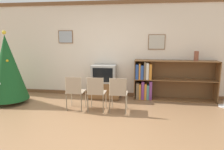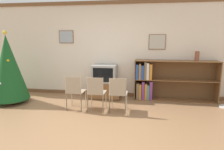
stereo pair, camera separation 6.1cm
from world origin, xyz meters
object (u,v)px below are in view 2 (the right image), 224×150
object	(u,v)px
television	(105,73)
vase	(197,56)
tv_console	(105,90)
folding_chair_center	(96,92)
bookshelf	(159,81)
folding_chair_right	(118,92)
folding_chair_left	(75,91)
christmas_tree	(8,68)

from	to	relation	value
television	vase	distance (m)	2.48
tv_console	folding_chair_center	bearing A→B (deg)	-90.00
tv_console	bookshelf	distance (m)	1.54
television	folding_chair_right	world-z (taller)	television
folding_chair_center	bookshelf	size ratio (longest dim) A/B	0.38
television	tv_console	bearing A→B (deg)	90.00
television	folding_chair_right	distance (m)	1.19
tv_console	folding_chair_left	world-z (taller)	folding_chair_left
folding_chair_left	folding_chair_right	bearing A→B (deg)	0.00
christmas_tree	vase	xyz separation A→B (m)	(4.81, 0.82, 0.30)
christmas_tree	folding_chair_center	size ratio (longest dim) A/B	2.28
folding_chair_center	tv_console	bearing A→B (deg)	90.00
television	folding_chair_center	xyz separation A→B (m)	(-0.00, -1.04, -0.24)
television	folding_chair_left	distance (m)	1.19
folding_chair_left	folding_chair_center	bearing A→B (deg)	0.00
folding_chair_right	vase	world-z (taller)	vase
tv_console	vase	distance (m)	2.62
christmas_tree	folding_chair_center	bearing A→B (deg)	-6.78
folding_chair_center	bookshelf	xyz separation A→B (m)	(1.51, 1.14, 0.05)
christmas_tree	tv_console	xyz separation A→B (m)	(2.39, 0.76, -0.69)
tv_console	vase	bearing A→B (deg)	1.32
folding_chair_center	folding_chair_right	bearing A→B (deg)	0.00
tv_console	vase	world-z (taller)	vase
tv_console	vase	xyz separation A→B (m)	(2.43, 0.06, 0.99)
folding_chair_center	vase	size ratio (longest dim) A/B	3.18
christmas_tree	tv_console	world-z (taller)	christmas_tree
folding_chair_left	folding_chair_center	size ratio (longest dim) A/B	1.00
folding_chair_left	bookshelf	xyz separation A→B (m)	(2.02, 1.14, 0.05)
folding_chair_left	folding_chair_right	size ratio (longest dim) A/B	1.00
folding_chair_center	bookshelf	distance (m)	1.89
folding_chair_left	vase	xyz separation A→B (m)	(2.94, 1.10, 0.75)
tv_console	christmas_tree	bearing A→B (deg)	-162.27
folding_chair_left	vase	bearing A→B (deg)	20.56
tv_console	folding_chair_left	xyz separation A→B (m)	(-0.51, -1.05, 0.24)
tv_console	folding_chair_right	distance (m)	1.19
folding_chair_left	tv_console	bearing A→B (deg)	63.92
bookshelf	folding_chair_left	bearing A→B (deg)	-150.52
tv_console	folding_chair_right	size ratio (longest dim) A/B	1.07
television	christmas_tree	bearing A→B (deg)	-162.33
christmas_tree	tv_console	bearing A→B (deg)	17.73
television	vase	world-z (taller)	vase
television	folding_chair_center	distance (m)	1.07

